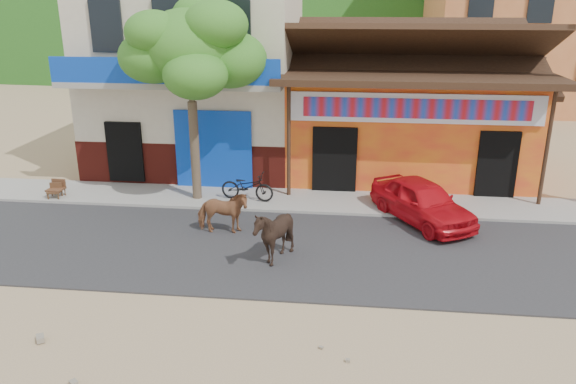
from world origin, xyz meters
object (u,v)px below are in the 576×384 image
(red_car, at_px, (422,201))
(scooter, at_px, (247,186))
(tree, at_px, (192,102))
(cow_dark, at_px, (274,235))
(cafe_chair_left, at_px, (54,185))
(cafe_chair_right, at_px, (55,182))
(cow_tan, at_px, (223,212))

(red_car, distance_m, scooter, 5.23)
(tree, height_order, scooter, tree)
(cow_dark, bearing_deg, tree, -166.90)
(tree, bearing_deg, red_car, -8.45)
(tree, relative_size, cafe_chair_left, 7.26)
(red_car, bearing_deg, cafe_chair_right, 145.36)
(cow_dark, xyz_separation_m, cafe_chair_left, (-7.36, 3.50, -0.21))
(cafe_chair_left, bearing_deg, red_car, -9.46)
(scooter, xyz_separation_m, cafe_chair_right, (-5.99, -0.39, 0.06))
(tree, height_order, cafe_chair_left, tree)
(cafe_chair_right, bearing_deg, tree, 10.58)
(red_car, distance_m, cafe_chair_left, 11.14)
(cow_tan, distance_m, red_car, 5.55)
(tree, xyz_separation_m, cow_dark, (2.96, -4.00, -2.38))
(cow_dark, bearing_deg, red_car, 105.13)
(cow_tan, distance_m, scooter, 2.42)
(cow_tan, bearing_deg, scooter, -9.18)
(cow_dark, bearing_deg, cow_tan, -157.84)
(cow_dark, height_order, cafe_chair_left, cow_dark)
(tree, relative_size, cafe_chair_right, 6.06)
(red_car, xyz_separation_m, cafe_chair_right, (-11.13, 0.57, -0.03))
(cow_dark, xyz_separation_m, cafe_chair_right, (-7.36, 3.58, -0.13))
(tree, bearing_deg, cow_dark, -53.54)
(tree, xyz_separation_m, cafe_chair_right, (-4.40, -0.43, -2.51))
(scooter, distance_m, cafe_chair_left, 6.01)
(cow_tan, height_order, cafe_chair_left, cow_tan)
(tree, distance_m, cow_tan, 3.74)
(cow_tan, relative_size, cafe_chair_left, 1.68)
(cow_tan, relative_size, scooter, 0.84)
(cow_dark, height_order, scooter, cow_dark)
(scooter, bearing_deg, cafe_chair_left, 103.31)
(cow_tan, xyz_separation_m, scooter, (0.22, 2.41, -0.07))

